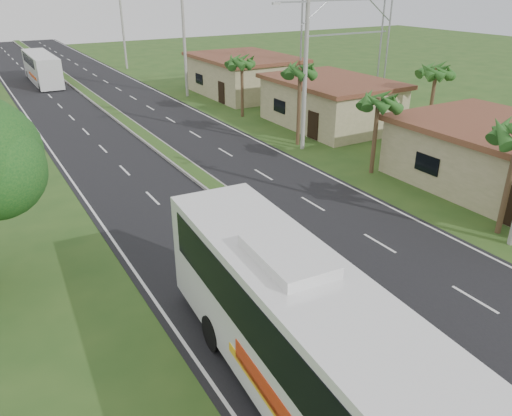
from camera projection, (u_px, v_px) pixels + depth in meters
ground at (406, 331)px, 16.76m from camera, size 180.00×180.00×0.00m
road_asphalt at (178, 161)px, 32.41m from camera, size 14.00×160.00×0.02m
median_strip at (177, 160)px, 32.37m from camera, size 1.20×160.00×0.18m
lane_edge_left at (71, 180)px, 29.32m from camera, size 0.12×160.00×0.01m
lane_edge_right at (265, 145)px, 35.51m from camera, size 0.12×160.00×0.01m
shop_mid at (330, 102)px, 39.67m from camera, size 7.60×10.60×3.67m
shop_far at (244, 75)px, 50.60m from camera, size 8.60×11.60×3.82m
palm_verge_b at (378, 101)px, 28.68m from camera, size 2.40×2.40×5.05m
palm_verge_c at (300, 71)px, 33.56m from camera, size 2.40×2.40×5.85m
palm_verge_d at (242, 62)px, 41.07m from camera, size 2.40×2.40×5.25m
palm_behind_shop at (436, 72)px, 34.53m from camera, size 2.40×2.40×5.65m
utility_pole_b at (306, 56)px, 32.15m from camera, size 3.20×0.28×12.00m
utility_pole_c at (184, 37)px, 48.06m from camera, size 1.60×0.28×11.00m
utility_pole_d at (123, 25)px, 63.81m from camera, size 1.60×0.28×10.50m
billboard_lattice at (348, 25)px, 47.55m from camera, size 10.18×1.18×12.07m
coach_bus_main at (311, 340)px, 12.65m from camera, size 3.68×13.72×4.39m
coach_bus_far at (42, 67)px, 55.81m from camera, size 2.52×11.19×3.26m
motorcyclist at (239, 214)px, 23.29m from camera, size 1.63×0.82×2.16m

